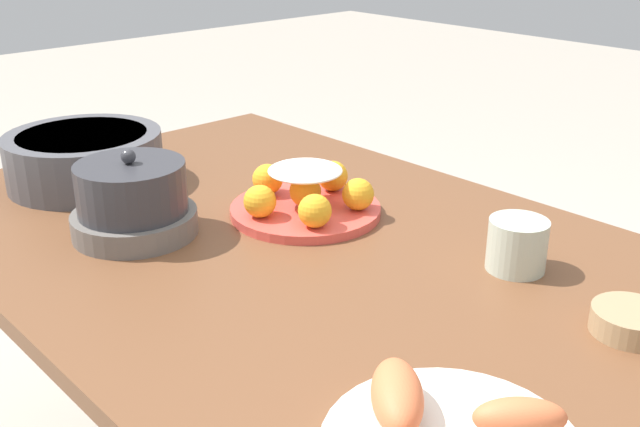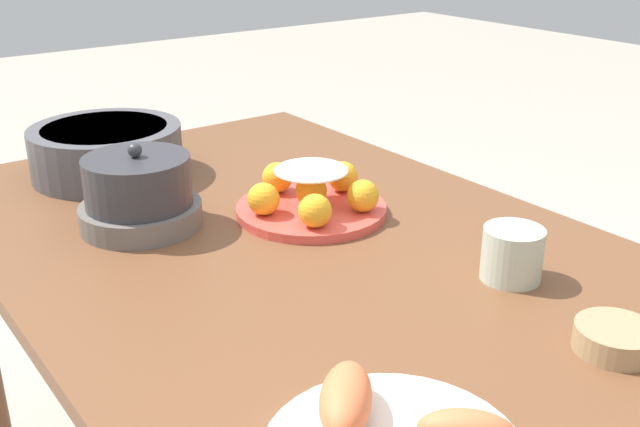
{
  "view_description": "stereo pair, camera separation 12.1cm",
  "coord_description": "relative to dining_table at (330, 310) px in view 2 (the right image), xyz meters",
  "views": [
    {
      "loc": [
        -0.74,
        0.71,
        1.23
      ],
      "look_at": [
        0.09,
        -0.04,
        0.76
      ],
      "focal_mm": 42.0,
      "sensor_mm": 36.0,
      "label": 1
    },
    {
      "loc": [
        -0.82,
        0.62,
        1.23
      ],
      "look_at": [
        0.09,
        -0.04,
        0.76
      ],
      "focal_mm": 42.0,
      "sensor_mm": 36.0,
      "label": 2
    }
  ],
  "objects": [
    {
      "name": "cup_near",
      "position": [
        -0.2,
        -0.18,
        0.12
      ],
      "size": [
        0.09,
        0.09,
        0.08
      ],
      "color": "beige",
      "rests_on": "dining_table"
    },
    {
      "name": "serving_bowl",
      "position": [
        0.58,
        0.12,
        0.14
      ],
      "size": [
        0.3,
        0.3,
        0.1
      ],
      "color": "#4C4C51",
      "rests_on": "dining_table"
    },
    {
      "name": "dining_table",
      "position": [
        0.0,
        0.0,
        0.0
      ],
      "size": [
        1.56,
        0.88,
        0.72
      ],
      "color": "brown",
      "rests_on": "ground_plane"
    },
    {
      "name": "warming_pot",
      "position": [
        0.3,
        0.17,
        0.14
      ],
      "size": [
        0.2,
        0.2,
        0.15
      ],
      "color": "#66605B",
      "rests_on": "dining_table"
    },
    {
      "name": "cake_plate",
      "position": [
        0.17,
        -0.09,
        0.12
      ],
      "size": [
        0.26,
        0.26,
        0.09
      ],
      "color": "#E04C42",
      "rests_on": "dining_table"
    },
    {
      "name": "sauce_bowl",
      "position": [
        -0.4,
        -0.13,
        0.1
      ],
      "size": [
        0.1,
        0.1,
        0.03
      ],
      "color": "tan",
      "rests_on": "dining_table"
    }
  ]
}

